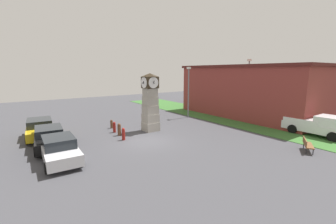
# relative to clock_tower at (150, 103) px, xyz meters

# --- Properties ---
(ground_plane) EXTENTS (68.12, 68.12, 0.00)m
(ground_plane) POSITION_rel_clock_tower_xyz_m (2.77, -1.89, -2.64)
(ground_plane) COLOR #424247
(clock_tower) EXTENTS (1.55, 1.69, 5.40)m
(clock_tower) POSITION_rel_clock_tower_xyz_m (0.00, 0.00, 0.00)
(clock_tower) COLOR #9E998F
(clock_tower) RESTS_ON ground_plane
(bollard_near_tower) EXTENTS (0.25, 0.25, 0.85)m
(bollard_near_tower) POSITION_rel_clock_tower_xyz_m (-2.97, -2.73, -2.20)
(bollard_near_tower) COLOR brown
(bollard_near_tower) RESTS_ON ground_plane
(bollard_mid_row) EXTENTS (0.26, 0.26, 1.00)m
(bollard_mid_row) POSITION_rel_clock_tower_xyz_m (-1.33, -3.09, -2.13)
(bollard_mid_row) COLOR maroon
(bollard_mid_row) RESTS_ON ground_plane
(bollard_far_row) EXTENTS (0.30, 0.30, 1.09)m
(bollard_far_row) POSITION_rel_clock_tower_xyz_m (-0.11, -3.11, -2.08)
(bollard_far_row) COLOR brown
(bollard_far_row) RESTS_ON ground_plane
(bollard_end_row) EXTENTS (0.26, 0.26, 1.02)m
(bollard_end_row) POSITION_rel_clock_tower_xyz_m (1.33, -3.36, -2.12)
(bollard_end_row) COLOR maroon
(bollard_end_row) RESTS_ON ground_plane
(car_navy_sedan) EXTENTS (4.74, 2.39, 1.57)m
(car_navy_sedan) POSITION_rel_clock_tower_xyz_m (-3.33, -8.87, -1.84)
(car_navy_sedan) COLOR gold
(car_navy_sedan) RESTS_ON ground_plane
(car_near_tower) EXTENTS (4.67, 2.32, 1.52)m
(car_near_tower) POSITION_rel_clock_tower_xyz_m (0.03, -8.59, -1.86)
(car_near_tower) COLOR black
(car_near_tower) RESTS_ON ground_plane
(car_by_building) EXTENTS (4.25, 2.10, 1.56)m
(car_by_building) POSITION_rel_clock_tower_xyz_m (3.27, -8.44, -1.84)
(car_by_building) COLOR silver
(car_by_building) RESTS_ON ground_plane
(pickup_truck) EXTENTS (5.26, 2.35, 1.85)m
(pickup_truck) POSITION_rel_clock_tower_xyz_m (9.80, 11.15, -1.70)
(pickup_truck) COLOR silver
(pickup_truck) RESTS_ON ground_plane
(bench) EXTENTS (1.28, 1.64, 0.90)m
(bench) POSITION_rel_clock_tower_xyz_m (11.19, 6.17, -2.11)
(bench) COLOR brown
(bench) RESTS_ON ground_plane
(street_lamp_near_road) EXTENTS (0.50, 0.24, 6.06)m
(street_lamp_near_road) POSITION_rel_clock_tower_xyz_m (-2.71, 6.91, 0.89)
(street_lamp_near_road) COLOR slate
(street_lamp_near_road) RESTS_ON ground_plane
(street_lamp_far_side) EXTENTS (0.50, 0.24, 7.03)m
(street_lamp_far_side) POSITION_rel_clock_tower_xyz_m (0.70, 13.63, 1.38)
(street_lamp_far_side) COLOR slate
(street_lamp_far_side) RESTS_ON ground_plane
(warehouse_blue_far) EXTENTS (17.24, 11.91, 6.31)m
(warehouse_blue_far) POSITION_rel_clock_tower_xyz_m (0.71, 15.93, 0.53)
(warehouse_blue_far) COLOR maroon
(warehouse_blue_far) RESTS_ON ground_plane
(grass_verge_far) EXTENTS (40.87, 6.33, 0.04)m
(grass_verge_far) POSITION_rel_clock_tower_xyz_m (0.17, 10.60, -2.62)
(grass_verge_far) COLOR #386B2D
(grass_verge_far) RESTS_ON ground_plane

